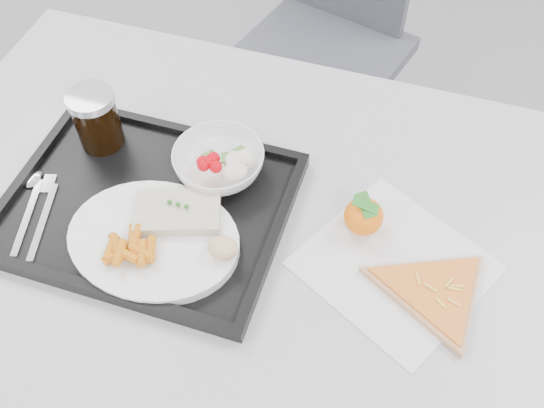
{
  "coord_description": "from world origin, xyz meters",
  "views": [
    {
      "loc": [
        0.21,
        -0.24,
        1.55
      ],
      "look_at": [
        0.04,
        0.32,
        0.77
      ],
      "focal_mm": 40.0,
      "sensor_mm": 36.0,
      "label": 1
    }
  ],
  "objects_px": {
    "tray": "(147,206)",
    "tangerine": "(363,216)",
    "pizza_slice": "(434,292)",
    "dinner_plate": "(154,240)",
    "salad_bowl": "(219,162)",
    "table": "(248,240)",
    "chair": "(328,14)",
    "cola_glass": "(96,118)"
  },
  "relations": [
    {
      "from": "cola_glass",
      "to": "pizza_slice",
      "type": "height_order",
      "value": "cola_glass"
    },
    {
      "from": "tray",
      "to": "tangerine",
      "type": "height_order",
      "value": "tangerine"
    },
    {
      "from": "tray",
      "to": "dinner_plate",
      "type": "relative_size",
      "value": 1.67
    },
    {
      "from": "table",
      "to": "pizza_slice",
      "type": "height_order",
      "value": "pizza_slice"
    },
    {
      "from": "table",
      "to": "chair",
      "type": "height_order",
      "value": "chair"
    },
    {
      "from": "salad_bowl",
      "to": "pizza_slice",
      "type": "bearing_deg",
      "value": -17.14
    },
    {
      "from": "table",
      "to": "dinner_plate",
      "type": "bearing_deg",
      "value": -139.11
    },
    {
      "from": "chair",
      "to": "salad_bowl",
      "type": "height_order",
      "value": "chair"
    },
    {
      "from": "pizza_slice",
      "to": "tray",
      "type": "bearing_deg",
      "value": 178.0
    },
    {
      "from": "cola_glass",
      "to": "tangerine",
      "type": "bearing_deg",
      "value": -4.38
    },
    {
      "from": "table",
      "to": "tray",
      "type": "relative_size",
      "value": 2.67
    },
    {
      "from": "salad_bowl",
      "to": "dinner_plate",
      "type": "bearing_deg",
      "value": -105.05
    },
    {
      "from": "dinner_plate",
      "to": "pizza_slice",
      "type": "relative_size",
      "value": 1.13
    },
    {
      "from": "tangerine",
      "to": "pizza_slice",
      "type": "distance_m",
      "value": 0.16
    },
    {
      "from": "tangerine",
      "to": "dinner_plate",
      "type": "bearing_deg",
      "value": -155.77
    },
    {
      "from": "chair",
      "to": "pizza_slice",
      "type": "relative_size",
      "value": 3.89
    },
    {
      "from": "table",
      "to": "cola_glass",
      "type": "relative_size",
      "value": 11.11
    },
    {
      "from": "cola_glass",
      "to": "salad_bowl",
      "type": "bearing_deg",
      "value": -0.92
    },
    {
      "from": "tray",
      "to": "cola_glass",
      "type": "xyz_separation_m",
      "value": [
        -0.13,
        0.1,
        0.06
      ]
    },
    {
      "from": "tangerine",
      "to": "pizza_slice",
      "type": "height_order",
      "value": "tangerine"
    },
    {
      "from": "table",
      "to": "dinner_plate",
      "type": "xyz_separation_m",
      "value": [
        -0.12,
        -0.1,
        0.09
      ]
    },
    {
      "from": "chair",
      "to": "salad_bowl",
      "type": "xyz_separation_m",
      "value": [
        -0.0,
        -0.79,
        0.25
      ]
    },
    {
      "from": "dinner_plate",
      "to": "salad_bowl",
      "type": "height_order",
      "value": "salad_bowl"
    },
    {
      "from": "table",
      "to": "salad_bowl",
      "type": "bearing_deg",
      "value": 136.82
    },
    {
      "from": "tray",
      "to": "dinner_plate",
      "type": "bearing_deg",
      "value": -56.3
    },
    {
      "from": "tray",
      "to": "pizza_slice",
      "type": "distance_m",
      "value": 0.47
    },
    {
      "from": "salad_bowl",
      "to": "pizza_slice",
      "type": "relative_size",
      "value": 0.64
    },
    {
      "from": "salad_bowl",
      "to": "cola_glass",
      "type": "height_order",
      "value": "cola_glass"
    },
    {
      "from": "chair",
      "to": "dinner_plate",
      "type": "distance_m",
      "value": 0.99
    },
    {
      "from": "salad_bowl",
      "to": "tangerine",
      "type": "height_order",
      "value": "tangerine"
    },
    {
      "from": "chair",
      "to": "tray",
      "type": "distance_m",
      "value": 0.93
    },
    {
      "from": "tangerine",
      "to": "salad_bowl",
      "type": "bearing_deg",
      "value": 172.63
    },
    {
      "from": "salad_bowl",
      "to": "cola_glass",
      "type": "xyz_separation_m",
      "value": [
        -0.22,
        0.0,
        0.03
      ]
    },
    {
      "from": "table",
      "to": "salad_bowl",
      "type": "relative_size",
      "value": 7.89
    },
    {
      "from": "dinner_plate",
      "to": "tangerine",
      "type": "xyz_separation_m",
      "value": [
        0.3,
        0.13,
        0.01
      ]
    },
    {
      "from": "chair",
      "to": "salad_bowl",
      "type": "distance_m",
      "value": 0.83
    },
    {
      "from": "table",
      "to": "dinner_plate",
      "type": "relative_size",
      "value": 4.44
    },
    {
      "from": "dinner_plate",
      "to": "tray",
      "type": "bearing_deg",
      "value": 123.7
    },
    {
      "from": "pizza_slice",
      "to": "chair",
      "type": "bearing_deg",
      "value": 112.64
    },
    {
      "from": "chair",
      "to": "salad_bowl",
      "type": "relative_size",
      "value": 6.11
    },
    {
      "from": "dinner_plate",
      "to": "cola_glass",
      "type": "bearing_deg",
      "value": 135.93
    },
    {
      "from": "chair",
      "to": "table",
      "type": "bearing_deg",
      "value": -85.31
    }
  ]
}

